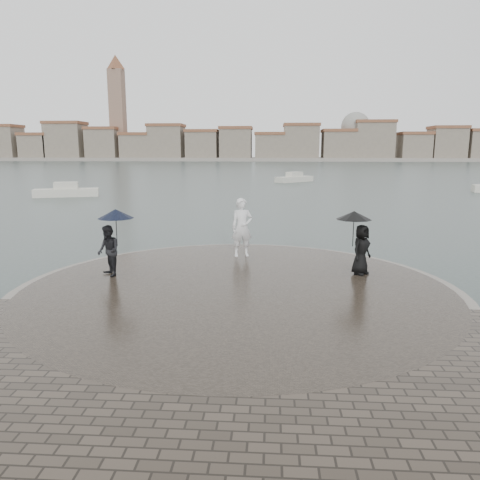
{
  "coord_description": "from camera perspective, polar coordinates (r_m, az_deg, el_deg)",
  "views": [
    {
      "loc": [
        0.95,
        -9.11,
        4.16
      ],
      "look_at": [
        0.0,
        4.8,
        1.45
      ],
      "focal_mm": 35.0,
      "sensor_mm": 36.0,
      "label": 1
    }
  ],
  "objects": [
    {
      "name": "statue",
      "position": [
        16.72,
        0.25,
        1.54
      ],
      "size": [
        0.87,
        0.68,
        2.1
      ],
      "primitive_type": "imported",
      "rotation": [
        0.0,
        0.0,
        0.26
      ],
      "color": "white",
      "rests_on": "quay_tip"
    },
    {
      "name": "quay_tip",
      "position": [
        13.25,
        -0.38,
        -6.47
      ],
      "size": [
        11.9,
        11.9,
        0.36
      ],
      "primitive_type": "cylinder",
      "color": "#2D261E",
      "rests_on": "ground"
    },
    {
      "name": "visitor_right",
      "position": [
        14.77,
        14.28,
        0.28
      ],
      "size": [
        1.23,
        1.09,
        1.95
      ],
      "color": "black",
      "rests_on": "quay_tip"
    },
    {
      "name": "kerb_ring",
      "position": [
        13.26,
        -0.38,
        -6.56
      ],
      "size": [
        12.5,
        12.5,
        0.32
      ],
      "primitive_type": "cylinder",
      "color": "gray",
      "rests_on": "ground"
    },
    {
      "name": "visitor_left",
      "position": [
        14.63,
        -15.49,
        0.12
      ],
      "size": [
        1.26,
        1.12,
        2.04
      ],
      "color": "black",
      "rests_on": "quay_tip"
    },
    {
      "name": "far_skyline",
      "position": [
        169.97,
        1.48,
        11.5
      ],
      "size": [
        260.0,
        20.0,
        37.0
      ],
      "color": "gray",
      "rests_on": "ground"
    },
    {
      "name": "ground",
      "position": [
        10.06,
        -1.91,
        -13.44
      ],
      "size": [
        400.0,
        400.0,
        0.0
      ],
      "primitive_type": "plane",
      "color": "#2B3835",
      "rests_on": "ground"
    },
    {
      "name": "boats",
      "position": [
        49.87,
        6.69,
        6.59
      ],
      "size": [
        46.64,
        24.52,
        1.5
      ],
      "color": "beige",
      "rests_on": "ground"
    }
  ]
}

